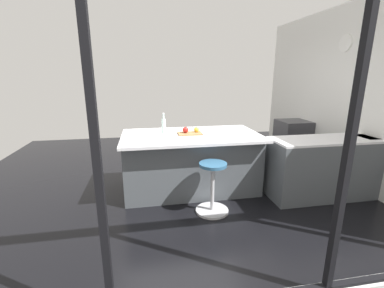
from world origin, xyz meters
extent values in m
plane|color=black|center=(0.00, 0.00, 0.00)|extent=(7.31, 7.31, 0.00)
cube|color=black|center=(-0.86, 2.45, 1.42)|extent=(0.05, 0.06, 2.72)
cube|color=black|center=(0.86, 2.45, 1.42)|extent=(0.05, 0.06, 2.72)
cube|color=silver|center=(-2.81, 0.00, 1.46)|extent=(0.12, 4.90, 2.92)
cylinder|color=white|center=(-2.74, -0.03, 2.28)|extent=(0.03, 0.28, 0.28)
cube|color=#4C5156|center=(-2.46, 0.78, 0.43)|extent=(2.52, 0.60, 0.86)
cube|color=silver|center=(-2.46, 0.78, 0.88)|extent=(2.52, 0.60, 0.03)
cube|color=#38383D|center=(-2.78, 0.78, 0.83)|extent=(0.44, 0.36, 0.12)
cylinder|color=#B7B7BC|center=(-2.78, 0.63, 1.03)|extent=(0.02, 0.02, 0.28)
cube|color=#38383D|center=(-2.46, -0.83, 0.43)|extent=(0.60, 0.60, 0.86)
cube|color=black|center=(-2.46, -0.53, 0.39)|extent=(0.44, 0.01, 0.32)
cube|color=#4C5156|center=(-0.11, 0.19, 0.43)|extent=(2.01, 0.97, 0.87)
cube|color=silver|center=(-0.11, 0.24, 0.89)|extent=(2.07, 1.17, 0.04)
cylinder|color=#B7B7BC|center=(-0.26, 0.95, 0.01)|extent=(0.44, 0.44, 0.03)
cylinder|color=#B7B7BC|center=(-0.26, 0.95, 0.33)|extent=(0.05, 0.05, 0.63)
cylinder|color=#336084|center=(-0.26, 0.95, 0.67)|extent=(0.36, 0.36, 0.04)
cube|color=olive|center=(-0.09, 0.21, 0.92)|extent=(0.36, 0.24, 0.02)
sphere|color=gold|center=(-0.20, 0.18, 0.97)|extent=(0.08, 0.08, 0.08)
sphere|color=red|center=(-0.03, 0.20, 0.97)|extent=(0.09, 0.09, 0.09)
cylinder|color=silver|center=(0.29, 0.07, 1.02)|extent=(0.06, 0.06, 0.22)
cylinder|color=silver|center=(0.29, 0.07, 1.17)|extent=(0.03, 0.03, 0.08)
cylinder|color=#B7B7BC|center=(0.29, 0.07, 1.21)|extent=(0.03, 0.03, 0.02)
camera|label=1|loc=(0.57, 4.01, 1.79)|focal=24.41mm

